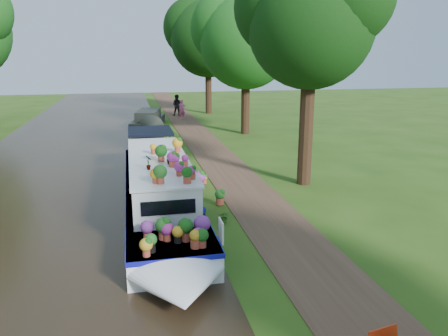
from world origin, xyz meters
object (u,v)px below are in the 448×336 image
plant_boat (159,188)px  second_boat (148,120)px  pedestrian_pink (182,110)px  pedestrian_dark (177,105)px

plant_boat → second_boat: plant_boat is taller
plant_boat → pedestrian_pink: plant_boat is taller
plant_boat → pedestrian_pink: 21.91m
second_boat → pedestrian_pink: bearing=60.5°
second_boat → plant_boat: bearing=-79.8°
pedestrian_dark → second_boat: bearing=-102.8°
second_boat → pedestrian_pink: pedestrian_pink is taller
plant_boat → pedestrian_pink: bearing=81.1°
pedestrian_pink → pedestrian_dark: 2.15m
second_boat → pedestrian_dark: pedestrian_dark is taller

